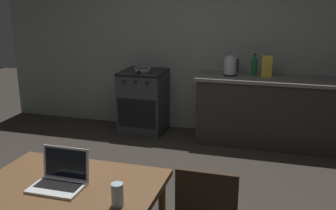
{
  "coord_description": "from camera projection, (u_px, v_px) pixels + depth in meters",
  "views": [
    {
      "loc": [
        1.15,
        -2.74,
        1.87
      ],
      "look_at": [
        0.18,
        0.66,
        0.87
      ],
      "focal_mm": 40.74,
      "sensor_mm": 36.0,
      "label": 1
    }
  ],
  "objects": [
    {
      "name": "cereal_box",
      "position": [
        267.0,
        66.0,
        4.82
      ],
      "size": [
        0.13,
        0.05,
        0.27
      ],
      "color": "gold",
      "rests_on": "kitchen_counter"
    },
    {
      "name": "electric_kettle",
      "position": [
        230.0,
        66.0,
        4.93
      ],
      "size": [
        0.19,
        0.17,
        0.26
      ],
      "color": "black",
      "rests_on": "kitchen_counter"
    },
    {
      "name": "dining_table",
      "position": [
        67.0,
        198.0,
        2.39
      ],
      "size": [
        1.14,
        0.85,
        0.73
      ],
      "color": "brown",
      "rests_on": "ground_plane"
    },
    {
      "name": "frying_pan",
      "position": [
        142.0,
        69.0,
        5.24
      ],
      "size": [
        0.24,
        0.41,
        0.05
      ],
      "color": "gray",
      "rests_on": "stove_oven"
    },
    {
      "name": "stove_oven",
      "position": [
        144.0,
        102.0,
        5.4
      ],
      "size": [
        0.6,
        0.62,
        0.89
      ],
      "color": "#2D2D30",
      "rests_on": "ground_plane"
    },
    {
      "name": "drinking_glass",
      "position": [
        117.0,
        195.0,
        2.14
      ],
      "size": [
        0.07,
        0.07,
        0.14
      ],
      "color": "#99B7C6",
      "rests_on": "dining_table"
    },
    {
      "name": "laptop",
      "position": [
        60.0,
        179.0,
        2.36
      ],
      "size": [
        0.32,
        0.25,
        0.23
      ],
      "rotation": [
        0.0,
        0.0,
        -0.13
      ],
      "color": "silver",
      "rests_on": "dining_table"
    },
    {
      "name": "bottle_b",
      "position": [
        254.0,
        65.0,
        4.92
      ],
      "size": [
        0.07,
        0.07,
        0.29
      ],
      "color": "#19592D",
      "rests_on": "kitchen_counter"
    },
    {
      "name": "kitchen_counter",
      "position": [
        280.0,
        112.0,
        4.9
      ],
      "size": [
        2.16,
        0.64,
        0.89
      ],
      "color": "#282623",
      "rests_on": "ground_plane"
    },
    {
      "name": "back_wall",
      "position": [
        213.0,
        39.0,
        5.24
      ],
      "size": [
        6.4,
        0.1,
        2.64
      ],
      "primitive_type": "cube",
      "color": "gray",
      "rests_on": "ground_plane"
    }
  ]
}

